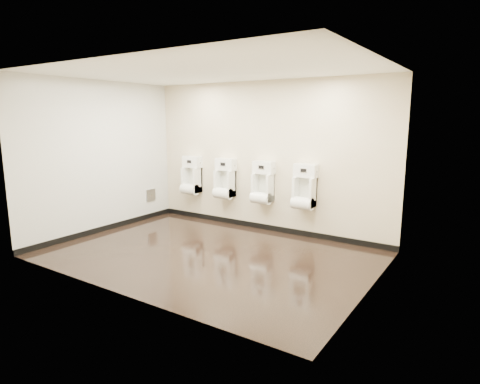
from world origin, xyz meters
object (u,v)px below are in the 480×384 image
object	(u,v)px
access_panel	(151,195)
urinal_0	(191,178)
urinal_1	(225,182)
urinal_3	(304,190)
urinal_2	(263,186)

from	to	relation	value
access_panel	urinal_0	bearing A→B (deg)	27.36
access_panel	urinal_0	xyz separation A→B (m)	(0.79, 0.41, 0.37)
urinal_1	urinal_3	xyz separation A→B (m)	(1.71, 0.00, 0.00)
urinal_0	urinal_3	distance (m)	2.57
urinal_1	urinal_3	size ratio (longest dim) A/B	1.00
access_panel	urinal_1	bearing A→B (deg)	13.95
urinal_0	urinal_2	size ratio (longest dim) A/B	1.00
urinal_1	urinal_2	bearing A→B (deg)	0.00
urinal_0	urinal_1	distance (m)	0.86
access_panel	urinal_1	world-z (taller)	urinal_1
access_panel	urinal_1	size ratio (longest dim) A/B	0.32
urinal_1	urinal_2	world-z (taller)	same
urinal_1	urinal_2	size ratio (longest dim) A/B	1.00
access_panel	urinal_3	xyz separation A→B (m)	(3.37, 0.41, 0.37)
urinal_0	urinal_1	bearing A→B (deg)	0.00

